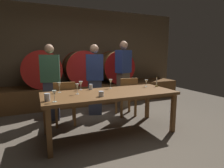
{
  "coord_description": "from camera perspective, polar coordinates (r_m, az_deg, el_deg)",
  "views": [
    {
      "loc": [
        -1.23,
        -2.81,
        1.38
      ],
      "look_at": [
        0.0,
        0.03,
        0.88
      ],
      "focal_mm": 28.94,
      "sensor_mm": 36.0,
      "label": 1
    }
  ],
  "objects": [
    {
      "name": "wine_barrel_center",
      "position": [
        5.19,
        -9.69,
        5.0
      ],
      "size": [
        0.96,
        0.78,
        0.96
      ],
      "color": "#513319",
      "rests_on": "barrel_shelf"
    },
    {
      "name": "guest_center",
      "position": [
        4.17,
        -5.52,
        1.44
      ],
      "size": [
        0.43,
        0.32,
        1.62
      ],
      "rotation": [
        0.0,
        0.0,
        2.9
      ],
      "color": "#33384C",
      "rests_on": "ground"
    },
    {
      "name": "wine_glass_center_left",
      "position": [
        3.0,
        -10.92,
        -0.81
      ],
      "size": [
        0.06,
        0.06,
        0.18
      ],
      "color": "silver",
      "rests_on": "dining_table"
    },
    {
      "name": "wine_glass_center_right",
      "position": [
        3.36,
        -9.86,
        0.06
      ],
      "size": [
        0.08,
        0.08,
        0.16
      ],
      "color": "white",
      "rests_on": "dining_table"
    },
    {
      "name": "ground_plane",
      "position": [
        3.36,
        0.19,
        -15.1
      ],
      "size": [
        8.86,
        8.86,
        0.0
      ],
      "primitive_type": "plane",
      "color": "brown"
    },
    {
      "name": "cup_right",
      "position": [
        3.38,
        -6.72,
        -0.89
      ],
      "size": [
        0.07,
        0.07,
        0.1
      ],
      "primitive_type": "cylinder",
      "color": "silver",
      "rests_on": "dining_table"
    },
    {
      "name": "chair_left",
      "position": [
        3.64,
        -14.65,
        -5.33
      ],
      "size": [
        0.44,
        0.44,
        0.88
      ],
      "rotation": [
        0.0,
        0.0,
        3.03
      ],
      "color": "brown",
      "rests_on": "ground"
    },
    {
      "name": "wine_glass_far_left",
      "position": [
        2.59,
        -17.76,
        -2.84
      ],
      "size": [
        0.06,
        0.06,
        0.16
      ],
      "color": "silver",
      "rests_on": "dining_table"
    },
    {
      "name": "wine_barrel_left",
      "position": [
        5.04,
        -21.33,
        4.39
      ],
      "size": [
        0.96,
        0.78,
        0.96
      ],
      "color": "brown",
      "rests_on": "barrel_shelf"
    },
    {
      "name": "cup_center",
      "position": [
        2.81,
        -3.44,
        -3.12
      ],
      "size": [
        0.08,
        0.08,
        0.08
      ],
      "primitive_type": "cylinder",
      "color": "silver",
      "rests_on": "dining_table"
    },
    {
      "name": "wine_glass_far_right",
      "position": [
        3.7,
        10.78,
        0.79
      ],
      "size": [
        0.07,
        0.07,
        0.15
      ],
      "color": "silver",
      "rests_on": "dining_table"
    },
    {
      "name": "candle_center",
      "position": [
        3.77,
        13.9,
        0.06
      ],
      "size": [
        0.05,
        0.05,
        0.21
      ],
      "color": "olive",
      "rests_on": "dining_table"
    },
    {
      "name": "cup_left",
      "position": [
        2.68,
        -19.78,
        -3.94
      ],
      "size": [
        0.08,
        0.08,
        0.11
      ],
      "primitive_type": "cylinder",
      "color": "silver",
      "rests_on": "dining_table"
    },
    {
      "name": "barrel_shelf",
      "position": [
        5.29,
        -9.47,
        -3.05
      ],
      "size": [
        6.13,
        0.9,
        0.55
      ],
      "primitive_type": "cube",
      "color": "brown",
      "rests_on": "ground"
    },
    {
      "name": "wine_barrel_right",
      "position": [
        5.53,
        0.89,
        5.38
      ],
      "size": [
        0.96,
        0.78,
        0.96
      ],
      "color": "brown",
      "rests_on": "barrel_shelf"
    },
    {
      "name": "guest_left",
      "position": [
        3.98,
        -18.77,
        0.47
      ],
      "size": [
        0.41,
        0.3,
        1.6
      ],
      "rotation": [
        0.0,
        0.0,
        2.97
      ],
      "color": "#33384C",
      "rests_on": "ground"
    },
    {
      "name": "dining_table",
      "position": [
        3.15,
        -0.59,
        -3.77
      ],
      "size": [
        2.28,
        0.93,
        0.74
      ],
      "color": "brown",
      "rests_on": "ground"
    },
    {
      "name": "wine_glass_right",
      "position": [
        3.48,
        -0.42,
        0.75
      ],
      "size": [
        0.07,
        0.07,
        0.18
      ],
      "color": "silver",
      "rests_on": "dining_table"
    },
    {
      "name": "back_wall",
      "position": [
        5.71,
        -11.12,
        8.91
      ],
      "size": [
        6.81,
        0.24,
        2.74
      ],
      "primitive_type": "cube",
      "color": "brown",
      "rests_on": "ground"
    },
    {
      "name": "guest_right",
      "position": [
        4.66,
        3.61,
        3.06
      ],
      "size": [
        0.44,
        0.37,
        1.73
      ],
      "rotation": [
        0.0,
        0.0,
        3.54
      ],
      "color": "brown",
      "rests_on": "ground"
    },
    {
      "name": "chair_right",
      "position": [
        4.1,
        4.75,
        -3.46
      ],
      "size": [
        0.43,
        0.43,
        0.88
      ],
      "rotation": [
        0.0,
        0.0,
        3.06
      ],
      "color": "brown",
      "rests_on": "ground"
    },
    {
      "name": "wine_glass_left",
      "position": [
        3.21,
        -16.33,
        -0.36
      ],
      "size": [
        0.07,
        0.07,
        0.18
      ],
      "color": "silver",
      "rests_on": "dining_table"
    }
  ]
}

